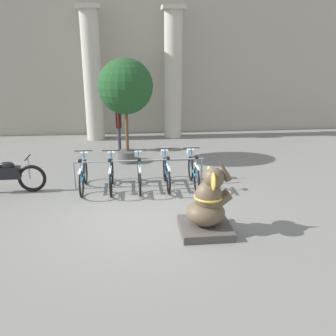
# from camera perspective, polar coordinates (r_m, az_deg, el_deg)

# --- Properties ---
(ground_plane) EXTENTS (60.00, 60.00, 0.00)m
(ground_plane) POSITION_cam_1_polar(r_m,az_deg,el_deg) (8.64, -3.95, -7.45)
(ground_plane) COLOR slate
(building_facade) EXTENTS (20.00, 0.20, 6.00)m
(building_facade) POSITION_cam_1_polar(r_m,az_deg,el_deg) (16.39, -5.44, 15.69)
(building_facade) COLOR #A39E8E
(building_facade) RESTS_ON ground_plane
(column_left) EXTENTS (0.89, 0.89, 5.16)m
(column_left) POSITION_cam_1_polar(r_m,az_deg,el_deg) (15.48, -11.48, 13.86)
(column_left) COLOR #BCB7A8
(column_left) RESTS_ON ground_plane
(column_right) EXTENTS (0.89, 0.89, 5.16)m
(column_right) POSITION_cam_1_polar(r_m,az_deg,el_deg) (15.53, 0.79, 14.22)
(column_right) COLOR #BCB7A8
(column_right) RESTS_ON ground_plane
(bike_rack) EXTENTS (3.59, 0.05, 0.77)m
(bike_rack) POSITION_cam_1_polar(r_m,az_deg,el_deg) (10.23, -4.46, 0.36)
(bike_rack) COLOR gray
(bike_rack) RESTS_ON ground_plane
(bicycle_0) EXTENTS (0.48, 1.69, 0.99)m
(bicycle_0) POSITION_cam_1_polar(r_m,az_deg,el_deg) (10.28, -12.77, -1.08)
(bicycle_0) COLOR black
(bicycle_0) RESTS_ON ground_plane
(bicycle_1) EXTENTS (0.48, 1.69, 0.99)m
(bicycle_1) POSITION_cam_1_polar(r_m,az_deg,el_deg) (10.17, -8.62, -1.03)
(bicycle_1) COLOR black
(bicycle_1) RESTS_ON ground_plane
(bicycle_2) EXTENTS (0.48, 1.69, 0.99)m
(bicycle_2) POSITION_cam_1_polar(r_m,az_deg,el_deg) (10.15, -4.41, -0.91)
(bicycle_2) COLOR black
(bicycle_2) RESTS_ON ground_plane
(bicycle_3) EXTENTS (0.48, 1.69, 0.99)m
(bicycle_3) POSITION_cam_1_polar(r_m,az_deg,el_deg) (10.24, -0.24, -0.67)
(bicycle_3) COLOR black
(bicycle_3) RESTS_ON ground_plane
(bicycle_4) EXTENTS (0.48, 1.69, 0.99)m
(bicycle_4) POSITION_cam_1_polar(r_m,az_deg,el_deg) (10.34, 3.88, -0.53)
(bicycle_4) COLOR black
(bicycle_4) RESTS_ON ground_plane
(elephant_statue) EXTENTS (1.05, 1.05, 1.66)m
(elephant_statue) POSITION_cam_1_polar(r_m,az_deg,el_deg) (7.80, 6.06, -5.97)
(elephant_statue) COLOR #4C4742
(elephant_statue) RESTS_ON ground_plane
(motorcycle) EXTENTS (2.15, 0.55, 0.96)m
(motorcycle) POSITION_cam_1_polar(r_m,az_deg,el_deg) (10.71, -23.66, -1.05)
(motorcycle) COLOR black
(motorcycle) RESTS_ON ground_plane
(person_pedestrian) EXTENTS (0.24, 0.47, 1.80)m
(person_pedestrian) POSITION_cam_1_polar(r_m,az_deg,el_deg) (13.69, -7.53, 7.01)
(person_pedestrian) COLOR #383342
(person_pedestrian) RESTS_ON ground_plane
(potted_tree) EXTENTS (1.76, 1.76, 3.37)m
(potted_tree) POSITION_cam_1_polar(r_m,az_deg,el_deg) (12.13, -6.51, 11.94)
(potted_tree) COLOR #4C4C4C
(potted_tree) RESTS_ON ground_plane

